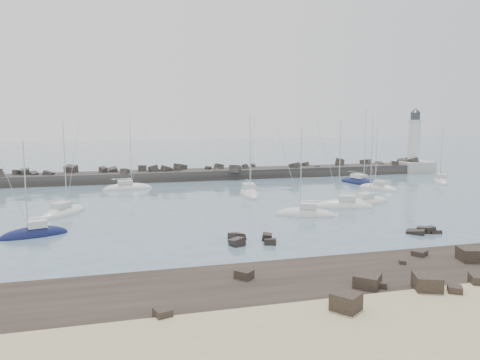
{
  "coord_description": "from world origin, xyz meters",
  "views": [
    {
      "loc": [
        -16.61,
        -51.13,
        12.03
      ],
      "look_at": [
        0.42,
        12.0,
        3.16
      ],
      "focal_mm": 35.0,
      "sensor_mm": 36.0,
      "label": 1
    }
  ],
  "objects_px": {
    "sailboat_3": "(64,213)",
    "sailboat_7": "(367,203)",
    "sailboat_2": "(34,235)",
    "lighthouse": "(413,158)",
    "sailboat_9": "(343,206)",
    "sailboat_12": "(441,182)",
    "sailboat_5": "(305,215)",
    "sailboat_6": "(249,194)",
    "sailboat_10": "(378,189)",
    "sailboat_4": "(128,188)",
    "sailboat_8": "(360,183)"
  },
  "relations": [
    {
      "from": "sailboat_7",
      "to": "sailboat_12",
      "type": "bearing_deg",
      "value": 32.13
    },
    {
      "from": "sailboat_3",
      "to": "sailboat_6",
      "type": "xyz_separation_m",
      "value": [
        26.21,
        7.72,
        0.02
      ]
    },
    {
      "from": "sailboat_2",
      "to": "sailboat_7",
      "type": "xyz_separation_m",
      "value": [
        41.93,
        7.29,
        -0.02
      ]
    },
    {
      "from": "sailboat_4",
      "to": "sailboat_3",
      "type": "bearing_deg",
      "value": -113.52
    },
    {
      "from": "lighthouse",
      "to": "sailboat_12",
      "type": "distance_m",
      "value": 18.04
    },
    {
      "from": "lighthouse",
      "to": "sailboat_7",
      "type": "bearing_deg",
      "value": -133.19
    },
    {
      "from": "sailboat_3",
      "to": "sailboat_10",
      "type": "height_order",
      "value": "sailboat_3"
    },
    {
      "from": "sailboat_5",
      "to": "sailboat_10",
      "type": "relative_size",
      "value": 1.04
    },
    {
      "from": "sailboat_5",
      "to": "sailboat_6",
      "type": "bearing_deg",
      "value": 98.52
    },
    {
      "from": "sailboat_4",
      "to": "sailboat_8",
      "type": "distance_m",
      "value": 41.19
    },
    {
      "from": "lighthouse",
      "to": "sailboat_5",
      "type": "distance_m",
      "value": 55.54
    },
    {
      "from": "sailboat_3",
      "to": "lighthouse",
      "type": "bearing_deg",
      "value": 22.21
    },
    {
      "from": "sailboat_12",
      "to": "sailboat_2",
      "type": "bearing_deg",
      "value": -161.29
    },
    {
      "from": "sailboat_5",
      "to": "sailboat_7",
      "type": "relative_size",
      "value": 0.91
    },
    {
      "from": "sailboat_7",
      "to": "sailboat_12",
      "type": "distance_m",
      "value": 28.18
    },
    {
      "from": "sailboat_9",
      "to": "sailboat_6",
      "type": "bearing_deg",
      "value": 126.54
    },
    {
      "from": "sailboat_9",
      "to": "sailboat_4",
      "type": "bearing_deg",
      "value": 138.75
    },
    {
      "from": "sailboat_4",
      "to": "sailboat_9",
      "type": "distance_m",
      "value": 36.38
    },
    {
      "from": "sailboat_3",
      "to": "sailboat_6",
      "type": "distance_m",
      "value": 27.32
    },
    {
      "from": "sailboat_8",
      "to": "sailboat_10",
      "type": "relative_size",
      "value": 1.28
    },
    {
      "from": "lighthouse",
      "to": "sailboat_9",
      "type": "relative_size",
      "value": 1.16
    },
    {
      "from": "sailboat_2",
      "to": "sailboat_12",
      "type": "height_order",
      "value": "sailboat_12"
    },
    {
      "from": "sailboat_5",
      "to": "sailboat_8",
      "type": "xyz_separation_m",
      "value": [
        20.59,
        23.12,
        -0.01
      ]
    },
    {
      "from": "sailboat_5",
      "to": "sailboat_6",
      "type": "xyz_separation_m",
      "value": [
        -2.43,
        16.21,
        0.01
      ]
    },
    {
      "from": "sailboat_9",
      "to": "sailboat_10",
      "type": "bearing_deg",
      "value": 44.36
    },
    {
      "from": "sailboat_2",
      "to": "sailboat_6",
      "type": "distance_m",
      "value": 33.44
    },
    {
      "from": "sailboat_4",
      "to": "sailboat_12",
      "type": "height_order",
      "value": "sailboat_4"
    },
    {
      "from": "sailboat_2",
      "to": "sailboat_7",
      "type": "relative_size",
      "value": 0.82
    },
    {
      "from": "sailboat_7",
      "to": "sailboat_10",
      "type": "relative_size",
      "value": 1.15
    },
    {
      "from": "sailboat_3",
      "to": "sailboat_12",
      "type": "distance_m",
      "value": 65.04
    },
    {
      "from": "sailboat_2",
      "to": "sailboat_12",
      "type": "relative_size",
      "value": 0.95
    },
    {
      "from": "sailboat_3",
      "to": "sailboat_12",
      "type": "relative_size",
      "value": 1.1
    },
    {
      "from": "sailboat_3",
      "to": "sailboat_9",
      "type": "distance_m",
      "value": 35.97
    },
    {
      "from": "sailboat_2",
      "to": "sailboat_7",
      "type": "bearing_deg",
      "value": 9.87
    },
    {
      "from": "sailboat_5",
      "to": "sailboat_7",
      "type": "height_order",
      "value": "sailboat_7"
    },
    {
      "from": "sailboat_6",
      "to": "sailboat_9",
      "type": "relative_size",
      "value": 1.07
    },
    {
      "from": "sailboat_8",
      "to": "sailboat_12",
      "type": "relative_size",
      "value": 1.28
    },
    {
      "from": "sailboat_7",
      "to": "sailboat_9",
      "type": "bearing_deg",
      "value": -158.49
    },
    {
      "from": "sailboat_3",
      "to": "sailboat_7",
      "type": "height_order",
      "value": "sailboat_7"
    },
    {
      "from": "sailboat_3",
      "to": "sailboat_5",
      "type": "relative_size",
      "value": 1.06
    },
    {
      "from": "sailboat_7",
      "to": "sailboat_3",
      "type": "bearing_deg",
      "value": 175.41
    },
    {
      "from": "sailboat_9",
      "to": "sailboat_12",
      "type": "distance_m",
      "value": 32.93
    },
    {
      "from": "lighthouse",
      "to": "sailboat_7",
      "type": "distance_m",
      "value": 43.66
    },
    {
      "from": "sailboat_4",
      "to": "sailboat_12",
      "type": "relative_size",
      "value": 1.14
    },
    {
      "from": "sailboat_10",
      "to": "sailboat_12",
      "type": "bearing_deg",
      "value": 14.75
    },
    {
      "from": "lighthouse",
      "to": "sailboat_3",
      "type": "bearing_deg",
      "value": -157.79
    },
    {
      "from": "sailboat_8",
      "to": "sailboat_7",
      "type": "bearing_deg",
      "value": -117.07
    },
    {
      "from": "lighthouse",
      "to": "sailboat_9",
      "type": "distance_m",
      "value": 48.05
    },
    {
      "from": "sailboat_4",
      "to": "sailboat_9",
      "type": "bearing_deg",
      "value": -41.25
    },
    {
      "from": "lighthouse",
      "to": "sailboat_9",
      "type": "bearing_deg",
      "value": -135.65
    }
  ]
}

